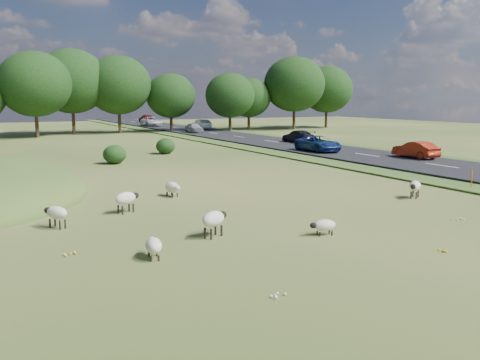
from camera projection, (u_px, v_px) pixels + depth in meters
name	position (u px, v px, depth m)	size (l,w,h in m)	color
ground	(119.00, 166.00, 39.52)	(160.00, 160.00, 0.00)	#2B4A17
road	(281.00, 144.00, 57.22)	(8.00, 150.00, 0.25)	black
treeline	(41.00, 86.00, 69.33)	(96.28, 14.66, 11.70)	black
shrubs	(53.00, 152.00, 42.36)	(23.73, 8.01, 1.48)	black
marker_post	(472.00, 179.00, 29.25)	(0.06, 0.06, 1.20)	#D8590C
sheep_0	(214.00, 219.00, 19.20)	(1.35, 1.05, 0.96)	beige
sheep_1	(153.00, 245.00, 16.65)	(0.70, 1.20, 0.67)	beige
sheep_2	(415.00, 186.00, 26.71)	(1.20, 1.02, 0.88)	beige
sheep_3	(172.00, 187.00, 27.18)	(0.69, 1.33, 0.75)	beige
sheep_4	(324.00, 225.00, 19.48)	(1.05, 0.58, 0.59)	beige
sheep_5	(56.00, 213.00, 20.51)	(0.96, 1.21, 0.86)	beige
sheep_6	(126.00, 198.00, 23.24)	(1.32, 0.98, 0.93)	beige
car_0	(194.00, 128.00, 74.06)	(1.58, 3.92, 1.34)	#AEB1B6
car_1	(318.00, 144.00, 47.78)	(2.29, 4.96, 1.38)	navy
car_3	(416.00, 150.00, 42.44)	(1.40, 4.01, 1.32)	#9B2310
car_4	(201.00, 124.00, 81.39)	(1.59, 4.56, 1.50)	white
car_5	(146.00, 118.00, 106.68)	(1.99, 4.90, 1.42)	maroon
car_6	(151.00, 121.00, 91.22)	(2.56, 5.56, 1.55)	white
car_7	(298.00, 136.00, 57.60)	(1.82, 4.47, 1.30)	black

